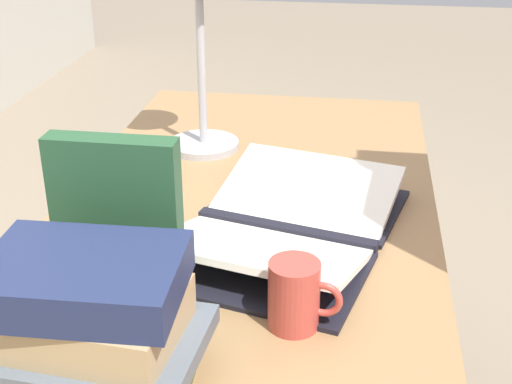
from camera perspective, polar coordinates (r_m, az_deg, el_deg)
name	(u,v)px	position (r m, az deg, el deg)	size (l,w,h in m)	color
reading_desk	(237,276)	(1.30, -1.53, -6.72)	(1.57, 0.71, 0.72)	#937047
open_book	(286,225)	(1.24, 2.39, -2.62)	(0.56, 0.44, 0.07)	black
book_stack_tall	(90,325)	(0.90, -13.17, -10.31)	(0.21, 0.28, 0.18)	brown
book_standing_upright	(118,228)	(1.01, -10.99, -2.83)	(0.04, 0.18, 0.27)	#234C2D
coffee_mug	(295,295)	(1.00, 3.17, -8.24)	(0.07, 0.11, 0.10)	#B74238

